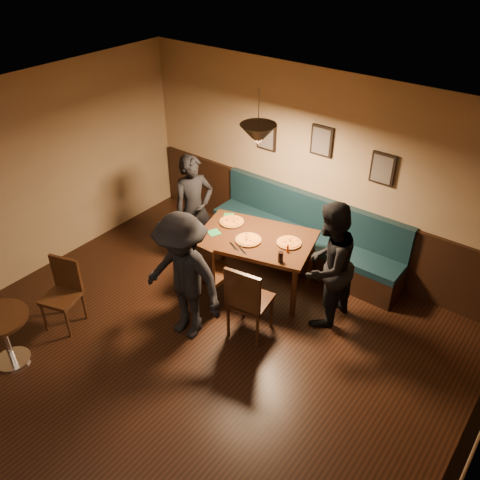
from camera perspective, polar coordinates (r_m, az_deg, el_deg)
The scene contains 27 objects.
floor at distance 5.83m, azimuth -10.41°, elevation -17.30°, with size 7.00×7.00×0.00m, color black.
ceiling at distance 4.09m, azimuth -14.39°, elevation 8.38°, with size 7.00×7.00×0.00m, color silver.
wall_back at distance 7.17m, azimuth 9.07°, elevation 7.81°, with size 6.00×6.00×0.00m, color #8C704F.
wainscot at distance 7.57m, azimuth 8.36°, elevation 1.60°, with size 5.88×0.06×1.00m, color black.
booth_bench at distance 7.37m, azimuth 7.30°, elevation 0.72°, with size 3.00×0.60×1.00m, color #0F232D, non-canonical shape.
window_frame at distance 4.05m, azimuth 25.38°, elevation -18.15°, with size 0.06×2.56×1.86m, color black.
window_glass at distance 4.05m, azimuth 24.96°, elevation -18.00°, with size 2.40×2.40×0.00m, color black.
picture_left at distance 7.45m, azimuth 3.04°, elevation 11.73°, with size 0.32×0.04×0.42m, color black.
picture_center at distance 6.96m, azimuth 9.28°, elevation 11.06°, with size 0.32×0.04×0.42m, color black.
picture_right at distance 6.69m, azimuth 15.91°, elevation 7.80°, with size 0.32×0.04×0.42m, color black.
pendant_lamp at distance 6.00m, azimuth 2.07°, elevation 11.88°, with size 0.44×0.44×0.25m, color black.
dining_table at distance 6.90m, azimuth 1.77°, elevation -2.47°, with size 1.52×0.98×0.81m, color black.
chair_near_left at distance 6.54m, azimuth -3.31°, elevation -3.55°, with size 0.47×0.47×1.06m, color black, non-canonical shape.
chair_near_right at distance 6.10m, azimuth 1.19°, elevation -6.69°, with size 0.47×0.47×1.05m, color black, non-canonical shape.
diner_left at distance 7.28m, azimuth -5.25°, elevation 3.47°, with size 0.61×0.40×1.66m, color black.
diner_right at distance 6.19m, azimuth 9.96°, elevation -2.87°, with size 0.82×0.64×1.69m, color black.
diner_front at distance 5.93m, azimuth -6.48°, elevation -4.27°, with size 1.10×0.63×1.70m, color black.
pizza_a at distance 6.96m, azimuth -0.95°, elevation 2.09°, with size 0.34×0.34×0.04m, color #C26024.
pizza_b at distance 6.58m, azimuth 0.95°, elevation 0.02°, with size 0.34×0.34×0.04m, color gold.
pizza_c at distance 6.55m, azimuth 5.59°, elevation -0.31°, with size 0.33×0.33×0.04m, color gold.
soda_glass at distance 6.19m, azimuth 4.64°, elevation -1.93°, with size 0.07×0.07×0.14m, color black.
tabasco_bottle at distance 6.37m, azimuth 5.45°, elevation -0.93°, with size 0.03×0.03×0.13m, color #A92905.
napkin_a at distance 7.13m, azimuth -1.28°, elevation 2.78°, with size 0.15×0.15×0.01m, color #1E712F.
napkin_b at distance 6.76m, azimuth -2.98°, elevation 0.85°, with size 0.15×0.15×0.01m, color #1F7438.
cutlery_set at distance 6.45m, azimuth -0.31°, elevation -0.92°, with size 0.02×0.20×0.00m, color white.
cafe_table at distance 6.44m, azimuth -25.08°, elevation -10.20°, with size 0.65×0.65×0.69m, color black.
cafe_chair_far at distance 6.62m, azimuth -19.72°, elevation -6.03°, with size 0.41×0.41×0.92m, color black, non-canonical shape.
Camera 1 is at (2.98, -2.24, 4.48)m, focal length 37.54 mm.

